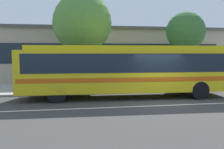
{
  "coord_description": "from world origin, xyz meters",
  "views": [
    {
      "loc": [
        -4.65,
        -12.31,
        2.63
      ],
      "look_at": [
        -2.16,
        2.08,
        1.3
      ],
      "focal_mm": 40.29,
      "sensor_mm": 36.0,
      "label": 1
    }
  ],
  "objects_px": {
    "pedestrian_walking_along_curb": "(93,76)",
    "street_tree_near_stop": "(82,23)",
    "pedestrian_waiting_near_sign": "(50,75)",
    "pedestrian_standing_by_tree": "(57,76)",
    "street_tree_mid_block": "(186,32)",
    "transit_bus": "(126,68)",
    "bus_stop_sign": "(182,64)"
  },
  "relations": [
    {
      "from": "pedestrian_walking_along_curb",
      "to": "street_tree_near_stop",
      "type": "bearing_deg",
      "value": 104.46
    },
    {
      "from": "pedestrian_waiting_near_sign",
      "to": "pedestrian_standing_by_tree",
      "type": "bearing_deg",
      "value": 5.17
    },
    {
      "from": "pedestrian_walking_along_curb",
      "to": "street_tree_mid_block",
      "type": "height_order",
      "value": "street_tree_mid_block"
    },
    {
      "from": "transit_bus",
      "to": "pedestrian_waiting_near_sign",
      "type": "height_order",
      "value": "transit_bus"
    },
    {
      "from": "transit_bus",
      "to": "pedestrian_standing_by_tree",
      "type": "height_order",
      "value": "transit_bus"
    },
    {
      "from": "street_tree_mid_block",
      "to": "bus_stop_sign",
      "type": "bearing_deg",
      "value": -118.84
    },
    {
      "from": "bus_stop_sign",
      "to": "street_tree_near_stop",
      "type": "xyz_separation_m",
      "value": [
        -6.48,
        2.43,
        2.86
      ]
    },
    {
      "from": "pedestrian_walking_along_curb",
      "to": "street_tree_mid_block",
      "type": "bearing_deg",
      "value": 16.37
    },
    {
      "from": "pedestrian_walking_along_curb",
      "to": "pedestrian_standing_by_tree",
      "type": "distance_m",
      "value": 2.44
    },
    {
      "from": "street_tree_near_stop",
      "to": "pedestrian_waiting_near_sign",
      "type": "bearing_deg",
      "value": -152.09
    },
    {
      "from": "bus_stop_sign",
      "to": "pedestrian_standing_by_tree",
      "type": "bearing_deg",
      "value": 171.06
    },
    {
      "from": "pedestrian_standing_by_tree",
      "to": "street_tree_mid_block",
      "type": "bearing_deg",
      "value": 7.59
    },
    {
      "from": "pedestrian_waiting_near_sign",
      "to": "bus_stop_sign",
      "type": "distance_m",
      "value": 8.81
    },
    {
      "from": "pedestrian_waiting_near_sign",
      "to": "pedestrian_standing_by_tree",
      "type": "distance_m",
      "value": 0.47
    },
    {
      "from": "bus_stop_sign",
      "to": "street_tree_mid_block",
      "type": "relative_size",
      "value": 0.47
    },
    {
      "from": "transit_bus",
      "to": "street_tree_mid_block",
      "type": "relative_size",
      "value": 2.13
    },
    {
      "from": "bus_stop_sign",
      "to": "street_tree_mid_block",
      "type": "distance_m",
      "value": 3.79
    },
    {
      "from": "pedestrian_standing_by_tree",
      "to": "street_tree_near_stop",
      "type": "height_order",
      "value": "street_tree_near_stop"
    },
    {
      "from": "pedestrian_waiting_near_sign",
      "to": "street_tree_mid_block",
      "type": "relative_size",
      "value": 0.3
    },
    {
      "from": "transit_bus",
      "to": "bus_stop_sign",
      "type": "height_order",
      "value": "transit_bus"
    },
    {
      "from": "pedestrian_waiting_near_sign",
      "to": "pedestrian_standing_by_tree",
      "type": "relative_size",
      "value": 1.07
    },
    {
      "from": "transit_bus",
      "to": "pedestrian_waiting_near_sign",
      "type": "distance_m",
      "value": 5.36
    },
    {
      "from": "transit_bus",
      "to": "street_tree_mid_block",
      "type": "height_order",
      "value": "street_tree_mid_block"
    },
    {
      "from": "transit_bus",
      "to": "pedestrian_standing_by_tree",
      "type": "xyz_separation_m",
      "value": [
        -3.96,
        3.0,
        -0.68
      ]
    },
    {
      "from": "pedestrian_waiting_near_sign",
      "to": "street_tree_mid_block",
      "type": "bearing_deg",
      "value": 7.48
    },
    {
      "from": "pedestrian_walking_along_curb",
      "to": "street_tree_near_stop",
      "type": "relative_size",
      "value": 0.25
    },
    {
      "from": "street_tree_near_stop",
      "to": "street_tree_mid_block",
      "type": "bearing_deg",
      "value": 1.12
    },
    {
      "from": "pedestrian_standing_by_tree",
      "to": "street_tree_mid_block",
      "type": "distance_m",
      "value": 10.23
    },
    {
      "from": "bus_stop_sign",
      "to": "street_tree_near_stop",
      "type": "relative_size",
      "value": 0.39
    },
    {
      "from": "street_tree_near_stop",
      "to": "street_tree_mid_block",
      "type": "height_order",
      "value": "street_tree_near_stop"
    },
    {
      "from": "street_tree_near_stop",
      "to": "street_tree_mid_block",
      "type": "distance_m",
      "value": 7.92
    },
    {
      "from": "pedestrian_walking_along_curb",
      "to": "street_tree_mid_block",
      "type": "xyz_separation_m",
      "value": [
        7.38,
        2.17,
        3.1
      ]
    }
  ]
}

